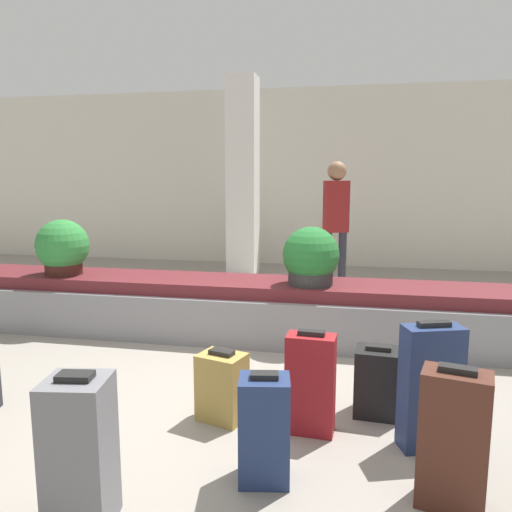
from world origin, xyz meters
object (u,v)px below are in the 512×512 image
Objects in this scene: suitcase_0 at (453,440)px; potted_plant_0 at (63,248)px; traveler_0 at (336,215)px; suitcase_2 at (430,387)px; suitcase_4 at (222,387)px; pillar at (243,178)px; suitcase_6 at (264,429)px; suitcase_8 at (310,384)px; potted_plant_1 at (311,258)px; suitcase_5 at (80,453)px; suitcase_7 at (377,382)px.

potted_plant_0 reaches higher than suitcase_0.
suitcase_0 is 0.40× the size of traveler_0.
suitcase_4 is at bearing 157.14° from suitcase_2.
pillar is 1.99m from traveler_0.
pillar is 5.42× the size of potted_plant_0.
suitcase_6 is 3.53m from potted_plant_0.
suitcase_2 is at bearing -0.60° from suitcase_8.
potted_plant_1 reaches higher than suitcase_6.
pillar reaches higher than potted_plant_0.
suitcase_0 is 2.56m from potted_plant_1.
suitcase_5 is 2.97m from potted_plant_1.
suitcase_7 is (-0.29, 0.38, -0.15)m from suitcase_2.
potted_plant_1 reaches higher than suitcase_7.
suitcase_5 is at bearing -128.38° from suitcase_8.
potted_plant_0 is 0.32× the size of traveler_0.
traveler_0 is at bearing 78.15° from suitcase_6.
suitcase_7 is at bearing 36.64° from suitcase_5.
potted_plant_0 is (-2.80, 1.74, 0.55)m from suitcase_8.
suitcase_6 is 1.08× the size of potted_plant_1.
suitcase_8 is at bearing -138.15° from suitcase_7.
traveler_0 is at bearing -36.18° from pillar.
suitcase_0 is at bearing -68.62° from potted_plant_1.
suitcase_6 is 1.03× the size of potted_plant_0.
pillar reaches higher than suitcase_8.
suitcase_5 is 1.33× the size of potted_plant_1.
potted_plant_0 is 2.64m from potted_plant_1.
pillar is 6.21m from suitcase_5.
suitcase_7 is at bearing -66.70° from pillar.
traveler_0 reaches higher than potted_plant_0.
suitcase_8 is at bearing 39.56° from suitcase_5.
pillar reaches higher than suitcase_5.
suitcase_6 is 4.49m from traveler_0.
pillar is 4.41× the size of suitcase_0.
suitcase_0 is at bearing -66.51° from suitcase_7.
suitcase_2 is (-0.03, 0.55, 0.03)m from suitcase_0.
suitcase_8 is 1.14× the size of potted_plant_0.
suitcase_8 is (0.19, 0.57, 0.03)m from suitcase_6.
potted_plant_1 is (-0.17, 1.74, 0.52)m from suitcase_8.
suitcase_5 is 1.98m from suitcase_7.
potted_plant_0 is at bearing -164.03° from traveler_0.
suitcase_2 is 1.05× the size of suitcase_5.
potted_plant_1 is at bearing 0.05° from potted_plant_0.
suitcase_4 is (0.98, -4.93, -1.37)m from pillar.
suitcase_7 is at bearing 31.78° from suitcase_4.
suitcase_0 is 1.29× the size of potted_plant_1.
suitcase_7 is 0.84× the size of potted_plant_0.
potted_plant_0 reaches higher than suitcase_8.
potted_plant_0 is (-1.23, -3.24, -0.73)m from pillar.
suitcase_0 is 0.97× the size of suitcase_5.
suitcase_5 reaches higher than suitcase_6.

